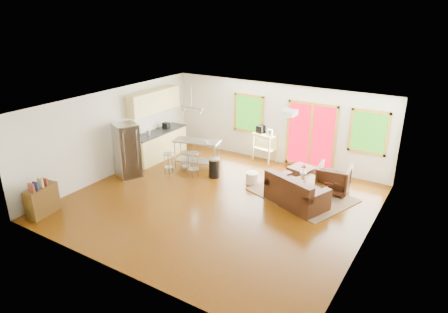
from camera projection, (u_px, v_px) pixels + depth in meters
The scene contains 29 objects.
floor at pixel (218, 202), 10.60m from camera, with size 7.50×7.00×0.02m, color #3D1E02.
ceiling at pixel (217, 106), 9.66m from camera, with size 7.50×7.00×0.02m, color white.
back_wall at pixel (276, 123), 12.91m from camera, with size 7.50×0.02×2.60m, color beige.
left_wall at pixel (113, 133), 11.99m from camera, with size 0.02×7.00×2.60m, color beige.
right_wall at pixel (370, 191), 8.28m from camera, with size 0.02×7.00×2.60m, color beige.
front_wall at pixel (115, 214), 7.35m from camera, with size 7.50×0.02×2.60m, color beige.
window_left at pixel (249, 114), 13.29m from camera, with size 1.10×0.05×1.30m.
french_doors at pixel (311, 136), 12.35m from camera, with size 1.60×0.05×2.10m.
window_right at pixel (369, 132), 11.37m from camera, with size 1.10×0.05×1.30m.
rug at pixel (302, 195), 10.98m from camera, with size 2.52×1.94×0.03m, color #4D643F.
loveseat at pixel (295, 193), 10.34m from camera, with size 1.77×1.38×0.83m.
coffee_table at pixel (314, 182), 11.07m from camera, with size 1.03×0.84×0.36m.
armchair at pixel (334, 177), 11.04m from camera, with size 0.85×0.79×0.87m, color black.
ottoman at pixel (302, 174), 11.81m from camera, with size 0.64×0.64×0.43m, color black.
pouf at pixel (252, 178), 11.66m from camera, with size 0.38×0.38×0.33m, color beige.
vase at pixel (303, 172), 11.18m from camera, with size 0.26×0.26×0.34m.
book at pixel (326, 176), 10.81m from camera, with size 0.23×0.03×0.31m, color maroon.
cabinets at pixel (158, 132), 13.34m from camera, with size 0.64×2.24×2.30m.
refrigerator at pixel (127, 150), 11.93m from camera, with size 0.87×0.86×1.65m.
island at pixel (197, 149), 12.60m from camera, with size 1.55×0.93×0.92m.
cup at pixel (206, 142), 12.04m from camera, with size 0.13×0.10×0.13m, color white.
bar_stool_a at pixel (168, 158), 12.25m from camera, with size 0.32×0.32×0.65m.
bar_stool_b at pixel (186, 157), 12.33m from camera, with size 0.37×0.37×0.66m.
bar_stool_c at pixel (193, 159), 11.98m from camera, with size 0.42×0.42×0.77m.
trash_can at pixel (214, 168), 12.02m from camera, with size 0.42×0.42×0.61m.
kitchen_cart at pixel (265, 138), 13.13m from camera, with size 0.86×0.64×1.18m.
bookshelf at pixel (42, 200), 9.86m from camera, with size 0.47×0.88×0.99m.
ceiling_flush at pixel (288, 113), 9.38m from camera, with size 0.35×0.35×0.12m, color white.
pendant_light at pixel (192, 111), 12.04m from camera, with size 0.80×0.18×0.79m.
Camera 1 is at (5.14, -7.94, 4.94)m, focal length 32.00 mm.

